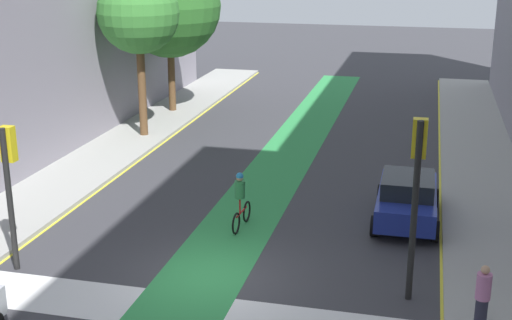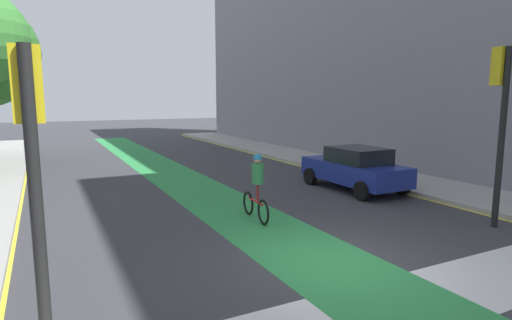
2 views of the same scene
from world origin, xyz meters
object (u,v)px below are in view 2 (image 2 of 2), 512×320
at_px(traffic_signal_near_right, 500,103).
at_px(cyclist_in_lane, 257,186).
at_px(car_blue_right_far, 355,168).
at_px(traffic_signal_near_left, 32,142).

height_order(traffic_signal_near_right, cyclist_in_lane, traffic_signal_near_right).
bearing_deg(cyclist_in_lane, car_blue_right_far, 20.23).
height_order(traffic_signal_near_right, traffic_signal_near_left, traffic_signal_near_right).
distance_m(traffic_signal_near_right, traffic_signal_near_left, 10.51).
bearing_deg(traffic_signal_near_left, cyclist_in_lane, 37.90).
xyz_separation_m(traffic_signal_near_left, car_blue_right_far, (10.20, 5.90, -1.99)).
height_order(car_blue_right_far, cyclist_in_lane, cyclist_in_lane).
bearing_deg(cyclist_in_lane, traffic_signal_near_left, -142.10).
distance_m(traffic_signal_near_right, car_blue_right_far, 5.63).
bearing_deg(traffic_signal_near_right, car_blue_right_far, 93.07).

